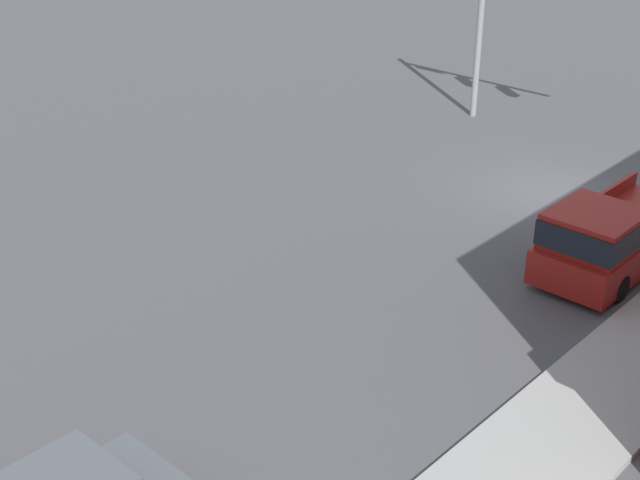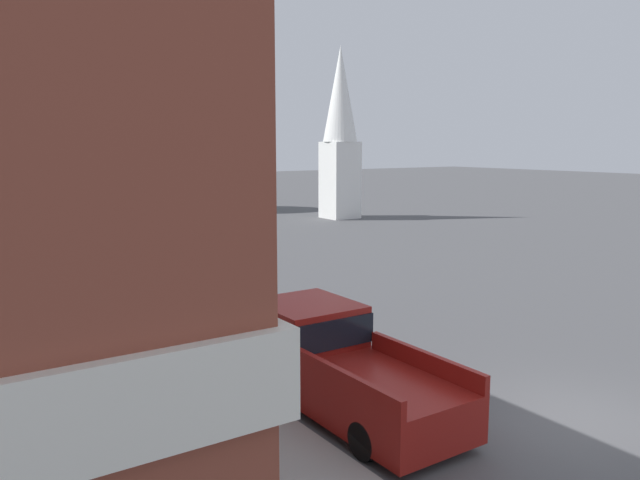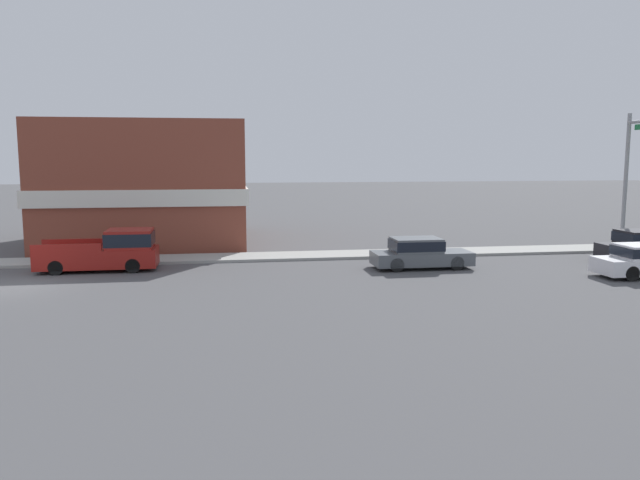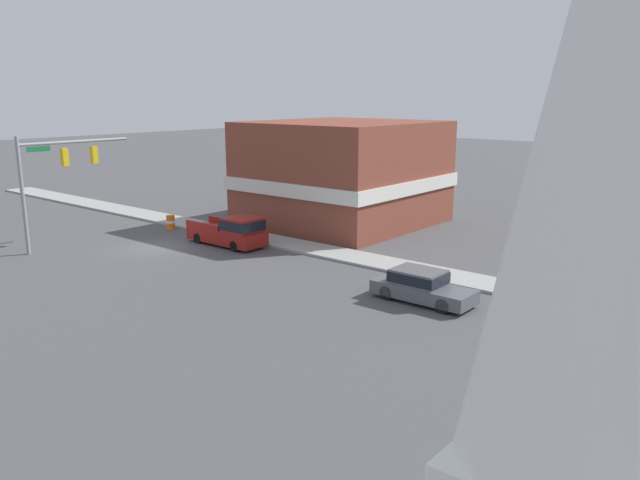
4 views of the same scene
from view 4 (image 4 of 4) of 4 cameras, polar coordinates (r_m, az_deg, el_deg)
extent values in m
plane|color=#4C4C4F|center=(39.10, -14.86, -0.69)|extent=(200.00, 200.00, 0.00)
cube|color=#9E9E99|center=(42.53, -8.64, 0.81)|extent=(2.40, 60.00, 0.14)
cylinder|color=gray|center=(39.39, -25.54, 3.61)|extent=(0.22, 0.22, 6.80)
cylinder|color=gray|center=(40.65, -21.48, 8.37)|extent=(6.97, 0.18, 0.18)
cube|color=gold|center=(40.35, -22.32, 7.03)|extent=(0.36, 0.36, 1.05)
sphere|color=green|center=(40.50, -22.49, 7.48)|extent=(0.22, 0.22, 0.22)
cube|color=gold|center=(41.29, -19.96, 7.34)|extent=(0.36, 0.36, 1.05)
sphere|color=green|center=(41.44, -20.14, 7.78)|extent=(0.22, 0.22, 0.22)
cube|color=#196B38|center=(39.61, -24.34, 7.59)|extent=(1.40, 0.04, 0.30)
cylinder|color=black|center=(28.38, 12.73, -5.10)|extent=(0.22, 0.66, 0.66)
cylinder|color=black|center=(27.04, 11.19, -5.95)|extent=(0.22, 0.66, 0.66)
cylinder|color=black|center=(29.71, 7.80, -4.07)|extent=(0.22, 0.66, 0.66)
cylinder|color=black|center=(28.43, 6.10, -4.81)|extent=(0.22, 0.66, 0.66)
cube|color=#51565B|center=(28.31, 9.42, -4.66)|extent=(1.80, 4.63, 0.61)
cube|color=#51565B|center=(28.26, 8.99, -3.34)|extent=(1.66, 2.22, 0.66)
cube|color=black|center=(28.26, 8.99, -3.34)|extent=(1.68, 2.31, 0.46)
cylinder|color=black|center=(23.06, 22.77, -10.19)|extent=(0.22, 0.66, 0.66)
cylinder|color=black|center=(21.67, 21.50, -11.60)|extent=(0.22, 0.66, 0.66)
cube|color=silver|center=(21.96, 25.95, -11.17)|extent=(1.80, 4.80, 0.67)
cube|color=silver|center=(21.78, 25.38, -9.51)|extent=(1.65, 2.31, 0.58)
cube|color=black|center=(21.78, 25.38, -9.51)|extent=(1.67, 2.40, 0.41)
cylinder|color=black|center=(38.30, -5.90, -0.09)|extent=(0.22, 0.66, 0.66)
cylinder|color=black|center=(37.14, -7.82, -0.56)|extent=(0.22, 0.66, 0.66)
cylinder|color=black|center=(40.67, -9.17, 0.60)|extent=(0.22, 0.66, 0.66)
cylinder|color=black|center=(39.58, -11.06, 0.17)|extent=(0.22, 0.66, 0.66)
cube|color=maroon|center=(38.84, -8.54, 0.44)|extent=(1.96, 5.33, 0.85)
cube|color=maroon|center=(37.61, -7.10, 1.40)|extent=(1.87, 2.03, 0.86)
cube|color=black|center=(37.61, -7.10, 1.40)|extent=(1.88, 2.11, 0.60)
cube|color=maroon|center=(40.16, -8.70, 1.73)|extent=(0.12, 3.01, 0.35)
cube|color=maroon|center=(38.99, -10.72, 1.31)|extent=(0.12, 3.01, 0.35)
cylinder|color=orange|center=(44.04, -13.50, 1.58)|extent=(0.57, 0.57, 0.98)
cylinder|color=white|center=(44.03, -13.50, 1.64)|extent=(0.58, 0.58, 0.18)
cube|color=brown|center=(44.74, 2.12, 6.16)|extent=(11.94, 11.38, 7.22)
cube|color=silver|center=(44.81, 2.12, 5.45)|extent=(12.24, 11.68, 0.90)
cone|color=white|center=(6.42, 24.42, 8.31)|extent=(2.41, 2.41, 6.57)
camera|label=1|loc=(34.23, 24.87, 14.14)|focal=50.00mm
camera|label=2|loc=(49.60, -9.99, 8.49)|focal=35.00mm
camera|label=3|loc=(23.46, -60.19, -3.00)|focal=35.00mm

